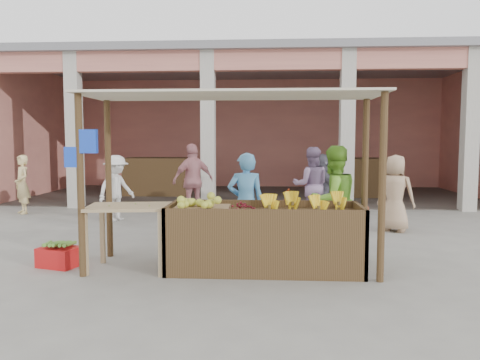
# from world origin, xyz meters

# --- Properties ---
(ground) EXTENTS (60.00, 60.00, 0.00)m
(ground) POSITION_xyz_m (0.00, 0.00, 0.00)
(ground) COLOR slate
(ground) RESTS_ON ground
(market_building) EXTENTS (14.40, 6.40, 4.20)m
(market_building) POSITION_xyz_m (0.05, 8.93, 2.70)
(market_building) COLOR tan
(market_building) RESTS_ON ground
(fruit_stall) EXTENTS (2.60, 0.95, 0.80)m
(fruit_stall) POSITION_xyz_m (0.50, 0.00, 0.40)
(fruit_stall) COLOR #513820
(fruit_stall) RESTS_ON ground
(stall_awning) EXTENTS (4.09, 1.35, 2.39)m
(stall_awning) POSITION_xyz_m (-0.01, 0.06, 1.98)
(stall_awning) COLOR #513820
(stall_awning) RESTS_ON ground
(banana_heap) EXTENTS (1.09, 0.59, 0.20)m
(banana_heap) POSITION_xyz_m (1.01, -0.02, 0.90)
(banana_heap) COLOR yellow
(banana_heap) RESTS_ON fruit_stall
(melon_tray) EXTENTS (0.74, 0.64, 0.20)m
(melon_tray) POSITION_xyz_m (-0.35, 0.00, 0.89)
(melon_tray) COLOR #8F6C4A
(melon_tray) RESTS_ON fruit_stall
(berry_heap) EXTENTS (0.43, 0.35, 0.14)m
(berry_heap) POSITION_xyz_m (0.18, 0.00, 0.87)
(berry_heap) COLOR maroon
(berry_heap) RESTS_ON fruit_stall
(side_table) EXTENTS (1.18, 0.86, 0.89)m
(side_table) POSITION_xyz_m (-1.33, -0.10, 0.74)
(side_table) COLOR tan
(side_table) RESTS_ON ground
(papaya_pile) EXTENTS (0.68, 0.39, 0.20)m
(papaya_pile) POSITION_xyz_m (-1.33, -0.10, 0.98)
(papaya_pile) COLOR #539932
(papaya_pile) RESTS_ON side_table
(red_crate) EXTENTS (0.61, 0.51, 0.27)m
(red_crate) POSITION_xyz_m (-2.37, -0.01, 0.14)
(red_crate) COLOR red
(red_crate) RESTS_ON ground
(plantain_bundle) EXTENTS (0.42, 0.30, 0.08)m
(plantain_bundle) POSITION_xyz_m (-2.37, -0.01, 0.31)
(plantain_bundle) COLOR #5C8F34
(plantain_bundle) RESTS_ON red_crate
(produce_sacks) EXTENTS (0.79, 0.49, 0.60)m
(produce_sacks) POSITION_xyz_m (2.79, 5.25, 0.30)
(produce_sacks) COLOR maroon
(produce_sacks) RESTS_ON ground
(vendor_blue) EXTENTS (0.67, 0.52, 1.68)m
(vendor_blue) POSITION_xyz_m (0.20, 0.98, 0.84)
(vendor_blue) COLOR #488CC2
(vendor_blue) RESTS_ON ground
(vendor_green) EXTENTS (0.98, 0.83, 1.77)m
(vendor_green) POSITION_xyz_m (1.53, 0.85, 0.89)
(vendor_green) COLOR #6FB52F
(vendor_green) RESTS_ON ground
(motorcycle) EXTENTS (0.80, 1.77, 0.89)m
(motorcycle) POSITION_xyz_m (0.47, 2.37, 0.45)
(motorcycle) COLOR #9A2A0C
(motorcycle) RESTS_ON ground
(shopper_a) EXTENTS (0.95, 1.11, 1.55)m
(shopper_a) POSITION_xyz_m (-2.77, 3.71, 0.78)
(shopper_a) COLOR silver
(shopper_a) RESTS_ON ground
(shopper_b) EXTENTS (1.19, 1.06, 1.80)m
(shopper_b) POSITION_xyz_m (-1.18, 4.30, 0.90)
(shopper_b) COLOR #BE797E
(shopper_b) RESTS_ON ground
(shopper_c) EXTENTS (0.94, 0.83, 1.65)m
(shopper_c) POSITION_xyz_m (2.99, 2.86, 0.82)
(shopper_c) COLOR tan
(shopper_c) RESTS_ON ground
(shopper_d) EXTENTS (0.78, 1.47, 1.52)m
(shopper_d) POSITION_xyz_m (1.86, 4.88, 0.76)
(shopper_d) COLOR #52505E
(shopper_d) RESTS_ON ground
(shopper_e) EXTENTS (0.68, 0.68, 1.47)m
(shopper_e) POSITION_xyz_m (-5.34, 4.53, 0.73)
(shopper_e) COLOR #E5C781
(shopper_e) RESTS_ON ground
(shopper_f) EXTENTS (0.87, 0.51, 1.77)m
(shopper_f) POSITION_xyz_m (1.45, 3.68, 0.89)
(shopper_f) COLOR slate
(shopper_f) RESTS_ON ground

